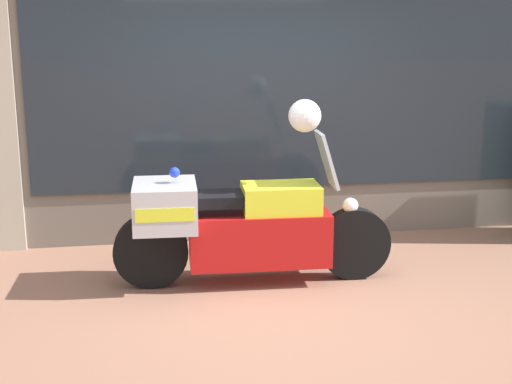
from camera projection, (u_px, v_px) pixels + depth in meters
name	position (u px, v px, depth m)	size (l,w,h in m)	color
ground_plane	(284.00, 303.00, 5.80)	(60.00, 60.00, 0.00)	#8E604C
shop_building	(200.00, 43.00, 7.17)	(6.77, 0.55, 4.01)	#6B6056
window_display	(291.00, 186.00, 7.71)	(5.22, 0.30, 2.11)	slate
paramedic_motorcycle	(237.00, 225.00, 6.13)	(2.42, 0.67, 1.32)	black
white_helmet	(305.00, 116.00, 5.98)	(0.28, 0.28, 0.28)	white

